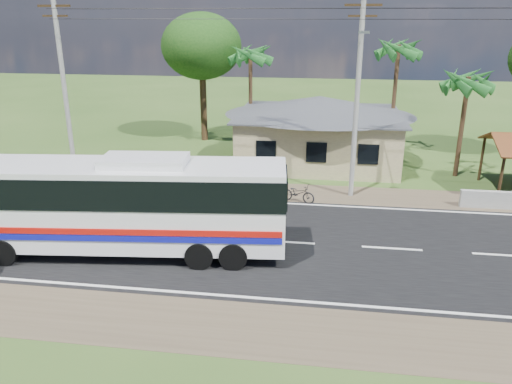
% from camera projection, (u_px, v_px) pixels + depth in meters
% --- Properties ---
extents(ground, '(120.00, 120.00, 0.00)m').
position_uv_depth(ground, '(286.00, 242.00, 21.71)').
color(ground, '#2B4819').
rests_on(ground, ground).
extents(road, '(120.00, 16.00, 0.03)m').
position_uv_depth(road, '(286.00, 242.00, 21.70)').
color(road, black).
rests_on(road, ground).
extents(house, '(12.40, 10.00, 5.00)m').
position_uv_depth(house, '(319.00, 123.00, 32.81)').
color(house, tan).
rests_on(house, ground).
extents(utility_poles, '(32.80, 2.22, 11.00)m').
position_uv_depth(utility_poles, '(351.00, 89.00, 25.47)').
color(utility_poles, '#9E9E99').
rests_on(utility_poles, ground).
extents(palm_near, '(2.80, 2.80, 6.70)m').
position_uv_depth(palm_near, '(468.00, 82.00, 28.79)').
color(palm_near, '#47301E').
rests_on(palm_near, ground).
extents(palm_mid, '(2.80, 2.80, 8.20)m').
position_uv_depth(palm_mid, '(398.00, 50.00, 32.97)').
color(palm_mid, '#47301E').
rests_on(palm_mid, ground).
extents(palm_far, '(2.80, 2.80, 7.70)m').
position_uv_depth(palm_far, '(250.00, 55.00, 34.93)').
color(palm_far, '#47301E').
rests_on(palm_far, ground).
extents(tree_behind_house, '(6.00, 6.00, 9.61)m').
position_uv_depth(tree_behind_house, '(202.00, 47.00, 37.18)').
color(tree_behind_house, '#47301E').
rests_on(tree_behind_house, ground).
extents(coach_bus, '(13.55, 4.16, 4.14)m').
position_uv_depth(coach_bus, '(120.00, 199.00, 20.02)').
color(coach_bus, silver).
rests_on(coach_bus, ground).
extents(motorcycle, '(2.02, 1.27, 1.00)m').
position_uv_depth(motorcycle, '(298.00, 193.00, 26.24)').
color(motorcycle, black).
rests_on(motorcycle, ground).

